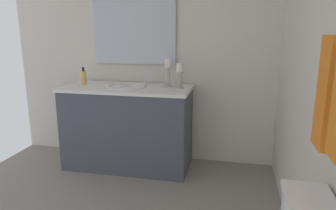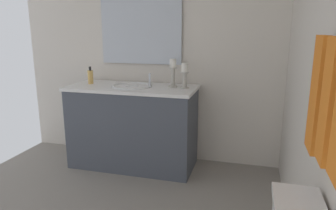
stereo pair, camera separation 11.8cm
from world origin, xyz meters
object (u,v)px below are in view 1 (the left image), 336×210
mirror (134,32)px  candle_holder_tall (180,75)px  vanity_cabinet (128,127)px  sink_basin (127,91)px  candle_holder_short (168,72)px  soap_bottle (84,77)px  towel_near_vanity (325,93)px

mirror → candle_holder_tall: mirror is taller
vanity_cabinet → candle_holder_tall: size_ratio=5.34×
sink_basin → candle_holder_short: bearing=100.6°
mirror → soap_bottle: size_ratio=4.90×
vanity_cabinet → sink_basin: size_ratio=3.23×
sink_basin → candle_holder_tall: size_ratio=1.66×
soap_bottle → sink_basin: bearing=85.9°
candle_holder_short → towel_near_vanity: size_ratio=0.59×
vanity_cabinet → mirror: 0.99m
candle_holder_short → towel_near_vanity: bearing=32.5°
sink_basin → towel_near_vanity: towel_near_vanity is taller
mirror → candle_holder_short: (0.20, 0.40, -0.39)m
sink_basin → mirror: 0.64m
candle_holder_tall → soap_bottle: size_ratio=1.35×
soap_bottle → towel_near_vanity: (1.56, 1.90, 0.22)m
mirror → candle_holder_short: mirror is taller
candle_holder_short → soap_bottle: candle_holder_short is taller
sink_basin → soap_bottle: (-0.03, -0.48, 0.11)m
candle_holder_tall → soap_bottle: bearing=-89.5°
vanity_cabinet → soap_bottle: bearing=-94.1°
soap_bottle → towel_near_vanity: bearing=50.7°
candle_holder_tall → soap_bottle: (0.01, -1.01, -0.05)m
vanity_cabinet → candle_holder_tall: (-0.04, 0.53, 0.55)m
mirror → candle_holder_short: 0.60m
sink_basin → soap_bottle: size_ratio=2.23×
sink_basin → mirror: (-0.28, -0.00, 0.57)m
sink_basin → towel_near_vanity: (1.52, 1.42, 0.34)m
soap_bottle → candle_holder_tall: bearing=90.5°
sink_basin → soap_bottle: soap_bottle is taller
sink_basin → candle_holder_tall: bearing=94.6°
sink_basin → towel_near_vanity: 2.11m
sink_basin → soap_bottle: 0.49m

